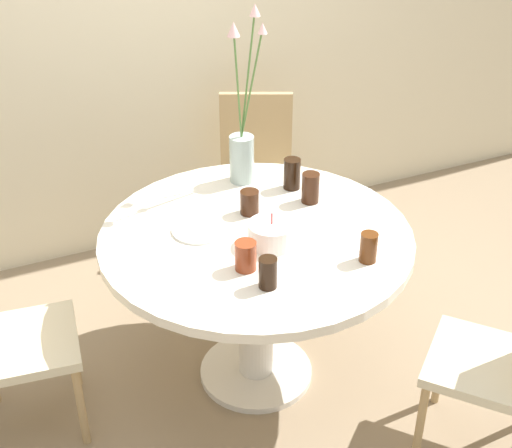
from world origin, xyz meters
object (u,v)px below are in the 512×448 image
(drink_glass_0, at_px, (292,174))
(drink_glass_3, at_px, (246,256))
(drink_glass_1, at_px, (310,188))
(drink_glass_5, at_px, (369,247))
(flower_vase, at_px, (242,143))
(side_plate, at_px, (199,230))
(drink_glass_2, at_px, (250,202))
(drink_glass_4, at_px, (268,273))
(chair_near_front, at_px, (256,171))
(chair_far_back, at_px, (511,353))
(birthday_cake, at_px, (272,234))

(drink_glass_0, bearing_deg, drink_glass_3, -131.82)
(drink_glass_1, bearing_deg, drink_glass_5, -92.04)
(flower_vase, height_order, drink_glass_3, flower_vase)
(drink_glass_3, bearing_deg, drink_glass_1, 37.41)
(side_plate, xyz_separation_m, drink_glass_2, (0.24, 0.05, 0.05))
(drink_glass_0, bearing_deg, drink_glass_4, -123.43)
(chair_near_front, xyz_separation_m, drink_glass_2, (-0.38, -0.77, 0.29))
(chair_far_back, xyz_separation_m, drink_glass_2, (-0.61, 0.92, 0.29))
(drink_glass_5, bearing_deg, chair_far_back, -49.44)
(side_plate, bearing_deg, drink_glass_2, 10.77)
(side_plate, height_order, drink_glass_5, drink_glass_5)
(birthday_cake, height_order, drink_glass_4, birthday_cake)
(drink_glass_1, bearing_deg, drink_glass_2, 176.37)
(side_plate, distance_m, drink_glass_2, 0.25)
(chair_far_back, distance_m, drink_glass_4, 0.92)
(chair_far_back, bearing_deg, flower_vase, -106.50)
(drink_glass_2, bearing_deg, chair_near_front, 63.75)
(drink_glass_0, bearing_deg, side_plate, -161.12)
(chair_far_back, height_order, drink_glass_3, chair_far_back)
(flower_vase, xyz_separation_m, drink_glass_1, (0.18, -0.29, -0.12))
(drink_glass_0, relative_size, drink_glass_3, 1.24)
(chair_near_front, bearing_deg, drink_glass_1, -73.33)
(drink_glass_0, distance_m, drink_glass_5, 0.62)
(chair_near_front, relative_size, drink_glass_4, 7.70)
(side_plate, bearing_deg, drink_glass_3, -78.81)
(chair_near_front, height_order, drink_glass_1, chair_near_front)
(drink_glass_2, bearing_deg, flower_vase, 72.06)
(chair_far_back, height_order, drink_glass_1, chair_far_back)
(birthday_cake, distance_m, side_plate, 0.30)
(drink_glass_0, bearing_deg, drink_glass_2, -154.24)
(chair_far_back, relative_size, birthday_cake, 4.94)
(drink_glass_3, bearing_deg, drink_glass_4, -78.97)
(drink_glass_1, distance_m, drink_glass_4, 0.63)
(chair_near_front, bearing_deg, flower_vase, -95.83)
(side_plate, xyz_separation_m, drink_glass_1, (0.51, 0.03, 0.06))
(drink_glass_4, bearing_deg, drink_glass_2, 73.06)
(chair_near_front, bearing_deg, birthday_cake, -86.90)
(drink_glass_4, bearing_deg, flower_vase, 72.70)
(drink_glass_3, height_order, drink_glass_5, drink_glass_5)
(side_plate, bearing_deg, chair_far_back, -45.70)
(birthday_cake, bearing_deg, drink_glass_1, 38.58)
(birthday_cake, relative_size, drink_glass_3, 1.63)
(flower_vase, relative_size, drink_glass_4, 6.60)
(chair_far_back, height_order, drink_glass_4, chair_far_back)
(drink_glass_2, relative_size, drink_glass_4, 0.87)
(chair_near_front, height_order, side_plate, chair_near_front)
(side_plate, distance_m, drink_glass_5, 0.67)
(side_plate, xyz_separation_m, drink_glass_0, (0.49, 0.17, 0.06))
(chair_far_back, relative_size, drink_glass_5, 7.78)
(drink_glass_4, bearing_deg, drink_glass_3, 101.03)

